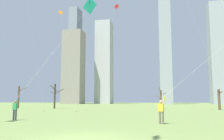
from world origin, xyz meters
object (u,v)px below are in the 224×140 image
Objects in this scene: bare_tree_center at (55,95)px; distant_kite_high_overhead_orange at (63,27)px; bare_tree_right_of_center at (19,96)px; bare_tree_leftmost at (219,99)px; kite_flyer_foreground_right_green at (196,79)px; bare_tree_left_of_center at (161,99)px; kite_flyer_midfield_left_teal at (32,86)px; distant_kite_low_near_trees_red at (113,17)px.

distant_kite_high_overhead_orange is at bearing -62.91° from bare_tree_center.
distant_kite_high_overhead_orange is 25.62m from bare_tree_right_of_center.
bare_tree_leftmost is (23.50, 13.68, -10.07)m from distant_kite_high_overhead_orange.
kite_flyer_foreground_right_green is 4.51× the size of bare_tree_leftmost.
bare_tree_leftmost is 0.72× the size of bare_tree_right_of_center.
kite_flyer_foreground_right_green is 1.13× the size of distant_kite_high_overhead_orange.
kite_flyer_foreground_right_green is at bearing -85.90° from bare_tree_left_of_center.
distant_kite_high_overhead_orange reaches higher than kite_flyer_midfield_left_teal.
kite_flyer_midfield_left_teal reaches higher than bare_tree_leftmost.
distant_kite_high_overhead_orange is 4.00× the size of bare_tree_leftmost.
bare_tree_leftmost is at bearing 53.03° from kite_flyer_midfield_left_teal.
bare_tree_right_of_center is (-40.41, 3.12, 0.65)m from bare_tree_leftmost.
bare_tree_center is at bearing -10.09° from bare_tree_right_of_center.
distant_kite_low_near_trees_red reaches higher than bare_tree_right_of_center.
kite_flyer_midfield_left_teal is at bearing -69.26° from bare_tree_center.
bare_tree_right_of_center is at bearing 123.45° from kite_flyer_midfield_left_teal.
bare_tree_left_of_center is at bearing 41.47° from distant_kite_low_near_trees_red.
distant_kite_high_overhead_orange is 19.41m from bare_tree_center.
kite_flyer_midfield_left_teal is 2.79× the size of bare_tree_leftmost.
bare_tree_left_of_center is 0.82× the size of bare_tree_right_of_center.
bare_tree_left_of_center is (13.55, 16.52, -10.02)m from distant_kite_high_overhead_orange.
bare_tree_leftmost is (9.95, -2.83, -0.04)m from bare_tree_left_of_center.
bare_tree_left_of_center is at bearing -0.54° from bare_tree_right_of_center.
distant_kite_low_near_trees_red is 19.94m from bare_tree_center.
bare_tree_leftmost is (20.42, 27.13, -0.86)m from kite_flyer_midfield_left_teal.
kite_flyer_foreground_right_green is at bearing -104.97° from bare_tree_leftmost.
kite_flyer_foreground_right_green is 38.34m from bare_tree_center.
bare_tree_right_of_center is at bearing 135.77° from kite_flyer_foreground_right_green.
distant_kite_low_near_trees_red reaches higher than distant_kite_high_overhead_orange.
distant_kite_high_overhead_orange reaches higher than bare_tree_leftmost.
distant_kite_high_overhead_orange is 29.00m from bare_tree_leftmost.
distant_kite_low_near_trees_red is 5.20× the size of bare_tree_leftmost.
bare_tree_right_of_center is at bearing 179.46° from bare_tree_left_of_center.
distant_kite_low_near_trees_red is at bearing -18.08° from bare_tree_right_of_center.
distant_kite_high_overhead_orange is 2.87× the size of bare_tree_center.
bare_tree_center is 31.31m from bare_tree_leftmost.
bare_tree_center is at bearing 127.96° from kite_flyer_foreground_right_green.
distant_kite_low_near_trees_red reaches higher than bare_tree_center.
distant_kite_low_near_trees_red reaches higher than kite_flyer_foreground_right_green.
bare_tree_left_of_center is at bearing 94.10° from kite_flyer_foreground_right_green.
bare_tree_left_of_center is at bearing 50.63° from distant_kite_high_overhead_orange.
kite_flyer_midfield_left_teal is 36.26m from bare_tree_right_of_center.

